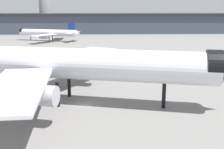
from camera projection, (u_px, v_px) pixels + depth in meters
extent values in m
plane|color=slate|center=(85.00, 105.00, 60.94)|extent=(900.00, 900.00, 0.00)
cylinder|color=silver|center=(76.00, 64.00, 60.70)|extent=(59.39, 23.47, 6.74)
cone|color=silver|center=(221.00, 70.00, 54.94)|extent=(8.98, 8.44, 6.60)
cylinder|color=black|center=(214.00, 67.00, 55.08)|extent=(4.84, 7.39, 6.81)
cube|color=silver|center=(79.00, 55.00, 77.86)|extent=(23.17, 27.66, 0.54)
cylinder|color=#B7BAC1|center=(81.00, 65.00, 75.02)|extent=(9.10, 5.93, 3.71)
cube|color=silver|center=(16.00, 87.00, 45.72)|extent=(10.30, 27.22, 0.54)
cylinder|color=#B7BAC1|center=(34.00, 95.00, 49.05)|extent=(9.10, 5.93, 3.71)
cylinder|color=black|center=(164.00, 96.00, 58.43)|extent=(0.81, 0.81, 5.39)
cylinder|color=black|center=(69.00, 86.00, 66.07)|extent=(0.81, 0.81, 5.39)
cylinder|color=black|center=(58.00, 94.00, 59.32)|extent=(0.81, 0.81, 5.39)
cylinder|color=silver|center=(48.00, 33.00, 177.28)|extent=(38.05, 18.07, 4.04)
cone|color=silver|center=(21.00, 32.00, 182.64)|extent=(5.58, 5.31, 3.96)
cone|color=silver|center=(76.00, 33.00, 171.92)|extent=(6.29, 5.49, 3.84)
cylinder|color=black|center=(22.00, 31.00, 182.35)|extent=(3.18, 4.46, 4.08)
cube|color=silver|center=(43.00, 35.00, 166.44)|extent=(16.07, 17.65, 0.32)
cylinder|color=#B7BAC1|center=(44.00, 37.00, 168.99)|extent=(5.93, 4.07, 2.22)
cube|color=silver|center=(60.00, 32.00, 186.71)|extent=(7.31, 18.01, 0.32)
cylinder|color=#B7BAC1|center=(57.00, 34.00, 185.30)|extent=(5.93, 4.07, 2.22)
cube|color=navy|center=(72.00, 28.00, 172.03)|extent=(4.54, 2.09, 6.47)
cube|color=silver|center=(70.00, 33.00, 168.23)|extent=(5.87, 7.87, 0.24)
cube|color=silver|center=(76.00, 32.00, 176.71)|extent=(5.87, 7.87, 0.24)
cylinder|color=black|center=(31.00, 38.00, 181.56)|extent=(0.48, 0.48, 3.23)
cylinder|color=black|center=(49.00, 39.00, 175.61)|extent=(0.48, 0.48, 3.23)
cylinder|color=black|center=(52.00, 38.00, 179.57)|extent=(0.48, 0.48, 3.23)
cube|color=#3D4756|center=(130.00, 24.00, 235.24)|extent=(237.73, 40.13, 14.96)
cube|color=#232628|center=(130.00, 14.00, 233.36)|extent=(237.87, 42.99, 1.20)
cylinder|color=#939399|center=(46.00, 16.00, 231.07)|extent=(10.30, 10.30, 27.61)
cube|color=black|center=(16.00, 68.00, 94.86)|extent=(5.03, 5.83, 0.35)
cube|color=#232833|center=(14.00, 65.00, 95.86)|extent=(3.14, 3.12, 1.60)
cube|color=#1E2D38|center=(12.00, 63.00, 96.53)|extent=(1.63, 1.17, 0.80)
cube|color=#232833|center=(16.00, 65.00, 93.82)|extent=(3.77, 4.02, 2.20)
cylinder|color=black|center=(10.00, 68.00, 95.62)|extent=(0.74, 0.90, 0.90)
cylinder|color=black|center=(17.00, 67.00, 97.05)|extent=(0.74, 0.90, 0.90)
cylinder|color=black|center=(14.00, 70.00, 92.75)|extent=(0.74, 0.90, 0.90)
cylinder|color=black|center=(21.00, 69.00, 94.18)|extent=(0.74, 0.90, 0.90)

